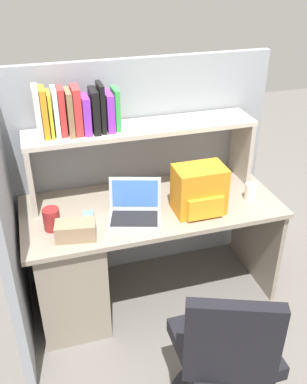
# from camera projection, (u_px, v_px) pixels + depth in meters

# --- Properties ---
(ground_plane) EXTENTS (8.00, 8.00, 0.00)m
(ground_plane) POSITION_uv_depth(u_px,v_px,m) (151.00, 292.00, 3.05)
(ground_plane) COLOR slate
(desk) EXTENTS (1.60, 0.70, 0.73)m
(desk) POSITION_uv_depth(u_px,v_px,m) (93.00, 257.00, 2.75)
(desk) COLOR gray
(desk) RESTS_ON ground_plane
(cubicle_partition_rear) EXTENTS (1.84, 0.05, 1.55)m
(cubicle_partition_rear) POSITION_uv_depth(u_px,v_px,m) (136.00, 172.00, 2.97)
(cubicle_partition_rear) COLOR gray
(cubicle_partition_rear) RESTS_ON ground_plane
(cubicle_partition_left) EXTENTS (0.05, 1.06, 1.55)m
(cubicle_partition_left) POSITION_uv_depth(u_px,v_px,m) (9.00, 225.00, 2.41)
(cubicle_partition_left) COLOR gray
(cubicle_partition_left) RESTS_ON ground_plane
(overhead_hutch) EXTENTS (1.44, 0.28, 0.45)m
(overhead_hutch) POSITION_uv_depth(u_px,v_px,m) (142.00, 141.00, 2.67)
(overhead_hutch) COLOR #B3A99C
(overhead_hutch) RESTS_ON desk
(reference_books_on_shelf) EXTENTS (0.48, 0.18, 0.30)m
(reference_books_on_shelf) POSITION_uv_depth(u_px,v_px,m) (77.00, 111.00, 2.46)
(reference_books_on_shelf) COLOR white
(reference_books_on_shelf) RESTS_ON overhead_hutch
(laptop) EXTENTS (0.37, 0.33, 0.22)m
(laptop) POSITION_uv_depth(u_px,v_px,m) (135.00, 209.00, 2.54)
(laptop) COLOR #B7BABF
(laptop) RESTS_ON desk
(backpack) EXTENTS (0.30, 0.23, 0.29)m
(backpack) POSITION_uv_depth(u_px,v_px,m) (199.00, 191.00, 2.55)
(backpack) COLOR orange
(backpack) RESTS_ON desk
(computer_mouse) EXTENTS (0.08, 0.11, 0.03)m
(computer_mouse) POSITION_uv_depth(u_px,v_px,m) (88.00, 217.00, 2.53)
(computer_mouse) COLOR #7299C6
(computer_mouse) RESTS_ON desk
(paper_cup) EXTENTS (0.08, 0.08, 0.11)m
(paper_cup) POSITION_uv_depth(u_px,v_px,m) (251.00, 191.00, 2.72)
(paper_cup) COLOR white
(paper_cup) RESTS_ON desk
(tissue_box) EXTENTS (0.24, 0.16, 0.10)m
(tissue_box) POSITION_uv_depth(u_px,v_px,m) (76.00, 230.00, 2.35)
(tissue_box) COLOR #9E7F60
(tissue_box) RESTS_ON desk
(snack_canister) EXTENTS (0.10, 0.10, 0.13)m
(snack_canister) POSITION_uv_depth(u_px,v_px,m) (52.00, 219.00, 2.42)
(snack_canister) COLOR maroon
(snack_canister) RESTS_ON desk
(office_chair) EXTENTS (0.53, 0.55, 0.93)m
(office_chair) POSITION_uv_depth(u_px,v_px,m) (224.00, 365.00, 2.05)
(office_chair) COLOR black
(office_chair) RESTS_ON ground_plane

